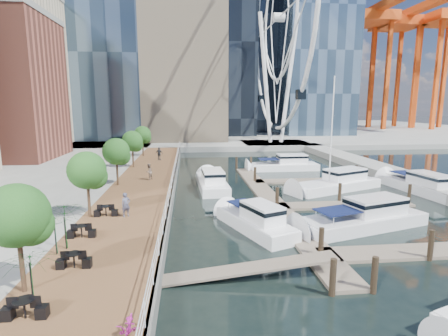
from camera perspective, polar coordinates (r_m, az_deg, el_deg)
name	(u,v)px	position (r m, az deg, el deg)	size (l,w,h in m)	color
ground	(262,246)	(22.46, 6.23, -12.55)	(520.00, 520.00, 0.00)	black
boardwalk	(144,187)	(36.45, -12.88, -3.03)	(6.00, 60.00, 1.00)	brown
seawall	(174,186)	(36.20, -8.16, -2.97)	(0.25, 60.00, 1.00)	#595954
land_far	(201,129)	(122.60, -3.81, 6.30)	(200.00, 114.00, 1.00)	gray
breakwater	(387,172)	(47.80, 25.02, -0.63)	(4.00, 60.00, 1.00)	gray
pier	(276,145)	(75.01, 8.42, 3.79)	(14.00, 12.00, 1.00)	gray
railing	(173,176)	(35.99, -8.36, -1.38)	(0.10, 60.00, 1.05)	white
floating_docks	(324,195)	(33.69, 16.03, -4.27)	(16.00, 34.00, 2.60)	#6D6051
ferris_wheel	(279,18)	(76.55, 8.95, 23.06)	(5.80, 45.60, 47.80)	white
port_cranes	(400,72)	(137.00, 26.74, 13.84)	(40.00, 52.00, 38.00)	#D84C14
street_trees	(116,152)	(35.20, -17.20, 2.58)	(2.60, 42.60, 4.60)	#3F2B1C
cafe_tables	(78,244)	(20.51, -22.71, -11.45)	(2.50, 13.70, 0.74)	black
yacht_foreground	(361,228)	(27.29, 21.53, -9.06)	(2.90, 10.81, 2.15)	silver
bicycle	(128,331)	(12.69, -15.38, -24.31)	(0.71, 2.04, 1.07)	#9A1673
pedestrian_near	(126,205)	(25.36, -15.73, -5.79)	(0.62, 0.41, 1.70)	#484960
pedestrian_mid	(149,172)	(37.25, -12.16, -0.60)	(0.83, 0.64, 1.70)	#806858
pedestrian_far	(159,154)	(50.41, -10.52, 2.31)	(1.09, 0.45, 1.86)	#2F333B
moored_yachts	(326,192)	(37.02, 16.34, -3.78)	(24.51, 38.16, 11.50)	white
cafe_seating	(55,241)	(19.24, -25.93, -10.64)	(3.87, 8.86, 2.52)	#0E3413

